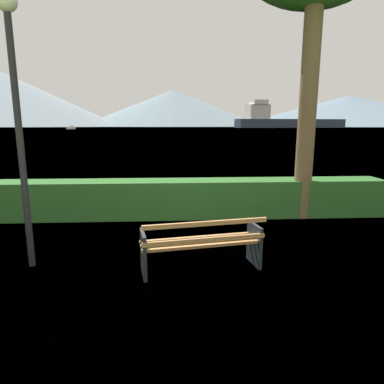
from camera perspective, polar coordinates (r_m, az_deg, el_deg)
name	(u,v)px	position (r m, az deg, el deg)	size (l,w,h in m)	color
ground_plane	(201,269)	(5.44, 1.48, -12.89)	(1400.00, 1400.00, 0.00)	olive
water_surface	(173,128)	(312.16, -3.24, 10.87)	(620.00, 620.00, 0.00)	slate
park_bench	(202,244)	(5.23, 1.68, -8.85)	(1.94, 0.89, 0.87)	#A0703F
hedge_row	(190,198)	(8.30, -0.29, -1.07)	(9.57, 0.81, 0.91)	#285B23
lamp_post	(15,90)	(5.73, -27.88, 15.14)	(0.30, 0.30, 4.08)	black
cargo_ship_large	(283,120)	(310.06, 15.16, 11.69)	(100.48, 32.44, 23.01)	#2D384C
fishing_boat_near	(71,128)	(202.74, -19.89, 10.21)	(3.07, 7.81, 1.99)	silver
distant_hills	(150,105)	(556.94, -7.20, 14.49)	(923.84, 407.58, 84.24)	gray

